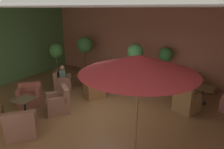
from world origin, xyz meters
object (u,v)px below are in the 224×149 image
at_px(potted_tree_left_corner, 85,46).
at_px(armchair_front_left_east, 99,76).
at_px(iced_drink_cup, 83,73).
at_px(open_laptop, 84,73).
at_px(cafe_table_front_left, 86,78).
at_px(patron_blue_shirt, 63,74).
at_px(patio_umbrella_tall_red, 138,64).
at_px(armchair_front_left_north, 94,89).
at_px(potted_tree_right_corner, 57,54).
at_px(armchair_mid_center_north, 59,103).
at_px(armchair_front_left_south, 62,83).
at_px(cafe_table_mid_center, 24,104).
at_px(potted_tree_mid_left, 165,59).
at_px(cafe_table_front_right, 203,90).
at_px(potted_tree_mid_right, 135,57).
at_px(armchair_mid_center_east, 30,96).
at_px(armchair_front_right_east, 186,102).
at_px(armchair_mid_center_west, 21,126).
at_px(armchair_front_right_north, 193,86).

bearing_deg(potted_tree_left_corner, armchair_front_left_east, -27.22).
distance_m(potted_tree_left_corner, iced_drink_cup, 2.24).
bearing_deg(iced_drink_cup, open_laptop, 91.42).
xyz_separation_m(cafe_table_front_left, armchair_front_left_east, (0.03, 1.03, -0.17)).
bearing_deg(patron_blue_shirt, patio_umbrella_tall_red, -28.64).
distance_m(armchair_front_left_north, potted_tree_right_corner, 3.30).
distance_m(armchair_mid_center_north, open_laptop, 2.35).
distance_m(armchair_front_left_south, open_laptop, 1.02).
bearing_deg(patron_blue_shirt, cafe_table_mid_center, -75.47).
bearing_deg(potted_tree_mid_left, cafe_table_mid_center, -119.64).
bearing_deg(cafe_table_mid_center, cafe_table_front_right, 39.71).
relative_size(potted_tree_mid_right, potted_tree_right_corner, 1.14).
bearing_deg(armchair_front_left_east, patio_umbrella_tall_red, -47.90).
distance_m(cafe_table_front_left, cafe_table_mid_center, 3.10).
xyz_separation_m(armchair_front_left_north, armchair_front_left_east, (-0.83, 1.62, -0.01)).
distance_m(armchair_front_left_north, armchair_front_left_south, 1.68).
bearing_deg(cafe_table_front_right, armchair_mid_center_east, -149.82).
relative_size(armchair_front_right_east, armchair_mid_center_west, 0.88).
distance_m(potted_tree_mid_left, potted_tree_mid_right, 1.49).
bearing_deg(armchair_mid_center_east, cafe_table_front_left, 69.39).
bearing_deg(potted_tree_right_corner, armchair_front_left_east, 13.99).
distance_m(armchair_front_left_east, armchair_front_right_north, 4.26).
relative_size(cafe_table_mid_center, open_laptop, 1.91).
bearing_deg(armchair_mid_center_east, cafe_table_mid_center, -47.20).
bearing_deg(armchair_front_left_east, potted_tree_mid_left, 21.95).
relative_size(armchair_front_left_east, armchair_mid_center_west, 0.79).
distance_m(armchair_front_right_north, iced_drink_cup, 4.72).
bearing_deg(cafe_table_front_left, armchair_front_right_east, -0.38).
bearing_deg(open_laptop, potted_tree_mid_right, 30.01).
bearing_deg(cafe_table_mid_center, armchair_front_right_east, 34.68).
xyz_separation_m(armchair_front_left_north, cafe_table_mid_center, (-1.00, -2.51, 0.16)).
bearing_deg(cafe_table_front_left, potted_tree_mid_left, 37.26).
bearing_deg(patio_umbrella_tall_red, cafe_table_front_right, 76.25).
bearing_deg(armchair_mid_center_west, potted_tree_mid_left, 69.74).
xyz_separation_m(patio_umbrella_tall_red, potted_tree_left_corner, (-5.00, 4.76, -0.78)).
bearing_deg(armchair_front_left_south, armchair_mid_center_north, -50.77).
bearing_deg(patron_blue_shirt, armchair_front_left_east, 63.12).
bearing_deg(iced_drink_cup, armchair_front_left_south, -140.97).
height_order(armchair_mid_center_north, potted_tree_right_corner, potted_tree_right_corner).
relative_size(cafe_table_front_left, armchair_front_right_north, 0.69).
height_order(armchair_front_left_north, armchair_mid_center_east, armchair_front_left_north).
relative_size(armchair_front_left_south, patron_blue_shirt, 1.59).
height_order(cafe_table_front_right, armchair_front_right_north, armchair_front_right_north).
bearing_deg(armchair_mid_center_east, armchair_front_right_east, 23.89).
distance_m(patron_blue_shirt, iced_drink_cup, 0.89).
bearing_deg(potted_tree_left_corner, armchair_front_right_east, -17.27).
bearing_deg(potted_tree_left_corner, armchair_mid_center_north, -65.59).
distance_m(armchair_front_left_east, armchair_front_right_east, 4.40).
xyz_separation_m(armchair_front_left_east, cafe_table_mid_center, (-0.17, -4.13, 0.17)).
height_order(cafe_table_front_left, armchair_front_left_south, armchair_front_left_south).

